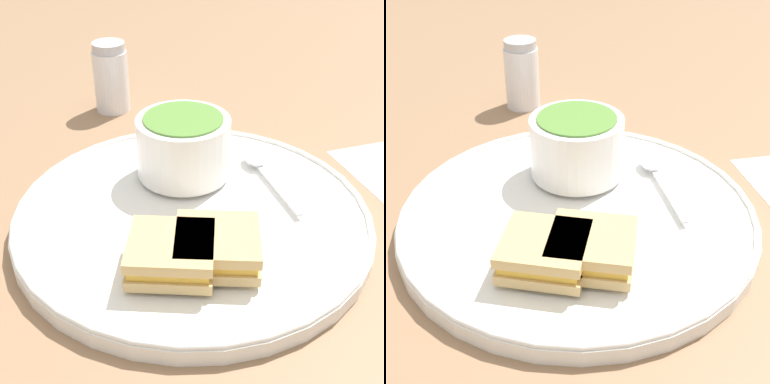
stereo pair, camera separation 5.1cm
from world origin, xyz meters
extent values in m
plane|color=#8E6B4C|center=(0.00, 0.00, 0.00)|extent=(2.40, 2.40, 0.00)
cylinder|color=white|center=(0.00, 0.00, 0.01)|extent=(0.34, 0.34, 0.02)
torus|color=white|center=(0.00, 0.00, 0.02)|extent=(0.34, 0.34, 0.01)
cylinder|color=white|center=(0.06, -0.01, 0.02)|extent=(0.05, 0.05, 0.01)
cylinder|color=white|center=(0.06, -0.01, 0.05)|extent=(0.10, 0.10, 0.06)
cylinder|color=#568938|center=(0.06, -0.01, 0.08)|extent=(0.08, 0.08, 0.01)
cube|color=silver|center=(0.00, -0.09, 0.02)|extent=(0.10, 0.01, 0.00)
ellipsoid|color=silver|center=(0.06, -0.09, 0.02)|extent=(0.03, 0.02, 0.01)
cube|color=tan|center=(-0.08, 0.04, 0.02)|extent=(0.09, 0.09, 0.01)
cube|color=gold|center=(-0.08, 0.04, 0.03)|extent=(0.08, 0.08, 0.01)
cube|color=tan|center=(-0.08, 0.04, 0.04)|extent=(0.09, 0.09, 0.01)
cube|color=tan|center=(-0.08, 0.01, 0.02)|extent=(0.09, 0.09, 0.01)
cube|color=gold|center=(-0.08, 0.01, 0.03)|extent=(0.08, 0.08, 0.01)
cube|color=tan|center=(-0.08, 0.01, 0.04)|extent=(0.09, 0.09, 0.01)
cylinder|color=silver|center=(0.29, 0.02, 0.04)|extent=(0.05, 0.05, 0.08)
cylinder|color=#B7B7BC|center=(0.29, 0.02, 0.09)|extent=(0.04, 0.04, 0.01)
camera|label=1|loc=(-0.40, 0.14, 0.32)|focal=50.00mm
camera|label=2|loc=(-0.41, 0.09, 0.32)|focal=50.00mm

